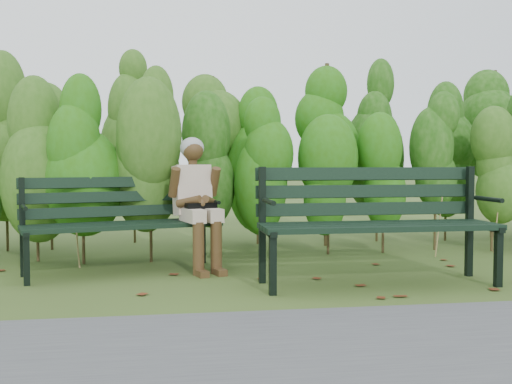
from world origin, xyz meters
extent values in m
plane|color=#3C4D20|center=(0.00, 0.00, 0.00)|extent=(80.00, 80.00, 0.00)
cube|color=#474749|center=(0.00, -2.20, 0.01)|extent=(60.00, 2.50, 0.01)
cylinder|color=#47381E|center=(-2.14, 1.30, 0.40)|extent=(0.03, 0.03, 0.80)
ellipsoid|color=#2D6B0F|center=(-2.14, 1.30, 1.04)|extent=(0.64, 0.64, 1.44)
cylinder|color=#47381E|center=(-1.53, 1.30, 0.40)|extent=(0.03, 0.03, 0.80)
ellipsoid|color=#2D6B0F|center=(-1.53, 1.30, 1.04)|extent=(0.64, 0.64, 1.44)
cylinder|color=#47381E|center=(-0.92, 1.30, 0.40)|extent=(0.03, 0.03, 0.80)
ellipsoid|color=#2D6B0F|center=(-0.92, 1.30, 1.04)|extent=(0.64, 0.64, 1.44)
cylinder|color=#47381E|center=(-0.31, 1.30, 0.40)|extent=(0.03, 0.03, 0.80)
ellipsoid|color=#2D6B0F|center=(-0.31, 1.30, 1.04)|extent=(0.64, 0.64, 1.44)
cylinder|color=#47381E|center=(0.31, 1.30, 0.40)|extent=(0.03, 0.03, 0.80)
ellipsoid|color=#2D6B0F|center=(0.31, 1.30, 1.04)|extent=(0.64, 0.64, 1.44)
cylinder|color=#47381E|center=(0.92, 1.30, 0.40)|extent=(0.03, 0.03, 0.80)
ellipsoid|color=#2D6B0F|center=(0.92, 1.30, 1.04)|extent=(0.64, 0.64, 1.44)
cylinder|color=#47381E|center=(1.53, 1.30, 0.40)|extent=(0.03, 0.03, 0.80)
ellipsoid|color=#2D6B0F|center=(1.53, 1.30, 1.04)|extent=(0.64, 0.64, 1.44)
cylinder|color=#47381E|center=(2.14, 1.30, 0.40)|extent=(0.03, 0.03, 0.80)
ellipsoid|color=#2D6B0F|center=(2.14, 1.30, 1.04)|extent=(0.64, 0.64, 1.44)
cylinder|color=#47381E|center=(2.75, 1.30, 0.40)|extent=(0.03, 0.03, 0.80)
ellipsoid|color=#2D6B0F|center=(2.75, 1.30, 1.04)|extent=(0.64, 0.64, 1.44)
cylinder|color=#47381E|center=(-1.92, 2.30, 0.55)|extent=(0.04, 0.04, 1.10)
ellipsoid|color=#164C0A|center=(-1.92, 2.30, 1.43)|extent=(0.70, 0.70, 1.98)
cylinder|color=#47381E|center=(-1.15, 2.30, 0.55)|extent=(0.04, 0.04, 1.10)
ellipsoid|color=#164C0A|center=(-1.15, 2.30, 1.43)|extent=(0.70, 0.70, 1.98)
cylinder|color=#47381E|center=(-0.38, 2.30, 0.55)|extent=(0.04, 0.04, 1.10)
ellipsoid|color=#164C0A|center=(-0.38, 2.30, 1.43)|extent=(0.70, 0.70, 1.98)
cylinder|color=#47381E|center=(0.38, 2.30, 0.55)|extent=(0.04, 0.04, 1.10)
ellipsoid|color=#164C0A|center=(0.38, 2.30, 1.43)|extent=(0.70, 0.70, 1.98)
cylinder|color=#47381E|center=(1.15, 2.30, 0.55)|extent=(0.04, 0.04, 1.10)
ellipsoid|color=#164C0A|center=(1.15, 2.30, 1.43)|extent=(0.70, 0.70, 1.98)
cylinder|color=#47381E|center=(1.92, 2.30, 0.55)|extent=(0.04, 0.04, 1.10)
ellipsoid|color=#164C0A|center=(1.92, 2.30, 1.43)|extent=(0.70, 0.70, 1.98)
cylinder|color=#47381E|center=(2.69, 2.30, 0.55)|extent=(0.04, 0.04, 1.10)
ellipsoid|color=#164C0A|center=(2.69, 2.30, 1.43)|extent=(0.70, 0.70, 1.98)
cylinder|color=#47381E|center=(3.46, 2.30, 0.55)|extent=(0.04, 0.04, 1.10)
ellipsoid|color=#164C0A|center=(3.46, 2.30, 1.43)|extent=(0.70, 0.70, 1.98)
cube|color=#652D15|center=(-0.66, -0.93, 0.00)|extent=(0.09, 0.07, 0.01)
cube|color=#652D15|center=(-1.05, 0.79, 0.00)|extent=(0.10, 0.11, 0.01)
cube|color=#652D15|center=(1.66, 0.78, 0.00)|extent=(0.10, 0.11, 0.01)
cube|color=#652D15|center=(-0.62, -1.12, 0.00)|extent=(0.10, 0.11, 0.01)
cube|color=#652D15|center=(0.08, 0.74, 0.00)|extent=(0.11, 0.11, 0.01)
cube|color=#652D15|center=(0.89, 0.49, 0.00)|extent=(0.10, 0.11, 0.01)
cube|color=#652D15|center=(0.48, 0.09, 0.00)|extent=(0.11, 0.11, 0.01)
cube|color=#652D15|center=(-1.85, -0.74, 0.00)|extent=(0.09, 0.10, 0.01)
cube|color=#652D15|center=(-0.58, 0.52, 0.00)|extent=(0.11, 0.10, 0.01)
cube|color=#652D15|center=(1.00, -0.50, 0.00)|extent=(0.07, 0.09, 0.01)
cube|color=#652D15|center=(-1.38, 0.03, 0.00)|extent=(0.11, 0.11, 0.01)
cube|color=#652D15|center=(1.73, -0.58, 0.00)|extent=(0.10, 0.08, 0.01)
cube|color=#652D15|center=(1.66, -0.73, 0.00)|extent=(0.11, 0.11, 0.01)
cube|color=#652D15|center=(-2.16, 0.68, 0.00)|extent=(0.11, 0.11, 0.01)
cube|color=#652D15|center=(-0.42, -0.03, 0.00)|extent=(0.09, 0.07, 0.01)
cube|color=#652D15|center=(0.06, 0.53, 0.00)|extent=(0.11, 0.11, 0.01)
cube|color=#652D15|center=(1.44, -1.17, 0.00)|extent=(0.09, 0.11, 0.01)
cube|color=#652D15|center=(-1.88, 0.50, 0.00)|extent=(0.11, 0.11, 0.01)
cube|color=#652D15|center=(-1.60, -1.12, 0.00)|extent=(0.11, 0.11, 0.01)
cube|color=black|center=(-1.12, 0.48, 0.44)|extent=(1.72, 0.59, 0.04)
cube|color=black|center=(-1.15, 0.60, 0.44)|extent=(1.72, 0.59, 0.04)
cube|color=black|center=(-1.19, 0.71, 0.44)|extent=(1.72, 0.59, 0.04)
cube|color=black|center=(-1.22, 0.83, 0.44)|extent=(1.72, 0.59, 0.04)
cube|color=black|center=(-1.25, 0.92, 0.55)|extent=(1.71, 0.54, 0.10)
cube|color=black|center=(-1.25, 0.93, 0.69)|extent=(1.71, 0.54, 0.10)
cube|color=black|center=(-1.26, 0.95, 0.82)|extent=(1.71, 0.54, 0.10)
cube|color=black|center=(-1.93, 0.23, 0.22)|extent=(0.06, 0.06, 0.44)
cube|color=black|center=(-2.04, 0.64, 0.44)|extent=(0.06, 0.06, 0.88)
cube|color=black|center=(-1.98, 0.42, 0.42)|extent=(0.18, 0.48, 0.04)
cylinder|color=black|center=(-1.97, 0.37, 0.64)|extent=(0.14, 0.36, 0.04)
cube|color=black|center=(-0.31, 0.70, 0.22)|extent=(0.06, 0.06, 0.44)
cube|color=black|center=(-0.43, 1.11, 0.44)|extent=(0.06, 0.06, 0.88)
cube|color=black|center=(-0.36, 0.89, 0.42)|extent=(0.18, 0.48, 0.04)
cylinder|color=black|center=(-0.35, 0.84, 0.64)|extent=(0.14, 0.36, 0.04)
cube|color=black|center=(0.94, -0.40, 0.49)|extent=(1.96, 0.14, 0.04)
cube|color=black|center=(0.94, -0.26, 0.49)|extent=(1.96, 0.14, 0.04)
cube|color=black|center=(0.94, -0.13, 0.49)|extent=(1.96, 0.14, 0.04)
cube|color=black|center=(0.94, 0.01, 0.49)|extent=(1.96, 0.14, 0.04)
cube|color=black|center=(0.94, 0.11, 0.61)|extent=(1.96, 0.08, 0.11)
cube|color=black|center=(0.94, 0.13, 0.76)|extent=(1.96, 0.08, 0.11)
cube|color=black|center=(0.94, 0.14, 0.91)|extent=(1.96, 0.08, 0.11)
cube|color=black|center=(0.01, -0.42, 0.24)|extent=(0.05, 0.05, 0.49)
cube|color=black|center=(0.01, 0.05, 0.49)|extent=(0.05, 0.05, 0.98)
cube|color=black|center=(0.01, -0.20, 0.47)|extent=(0.06, 0.54, 0.04)
cylinder|color=black|center=(0.01, -0.26, 0.71)|extent=(0.04, 0.41, 0.04)
cube|color=black|center=(1.88, -0.40, 0.24)|extent=(0.05, 0.05, 0.49)
cube|color=black|center=(1.87, 0.06, 0.49)|extent=(0.05, 0.05, 0.98)
cube|color=black|center=(1.88, -0.19, 0.47)|extent=(0.06, 0.54, 0.04)
cylinder|color=black|center=(1.88, -0.24, 0.71)|extent=(0.04, 0.41, 0.04)
cube|color=beige|center=(-0.55, 0.63, 0.53)|extent=(0.24, 0.42, 0.12)
cube|color=beige|center=(-0.38, 0.68, 0.53)|extent=(0.24, 0.42, 0.12)
cylinder|color=#4C331A|center=(-0.50, 0.47, 0.24)|extent=(0.13, 0.13, 0.48)
cylinder|color=#4C331A|center=(-0.34, 0.52, 0.24)|extent=(0.13, 0.13, 0.48)
cube|color=#4C331A|center=(-0.48, 0.40, 0.03)|extent=(0.13, 0.21, 0.06)
cube|color=#4C331A|center=(-0.32, 0.45, 0.03)|extent=(0.13, 0.21, 0.06)
cube|color=beige|center=(-0.54, 0.90, 0.74)|extent=(0.39, 0.32, 0.49)
cylinder|color=#4C331A|center=(-0.53, 0.88, 1.00)|extent=(0.09, 0.09, 0.09)
sphere|color=#4C331A|center=(-0.53, 0.87, 1.12)|extent=(0.20, 0.20, 0.20)
ellipsoid|color=gray|center=(-0.54, 0.89, 1.15)|extent=(0.23, 0.22, 0.21)
cylinder|color=#4C331A|center=(-0.71, 0.77, 0.83)|extent=(0.14, 0.21, 0.29)
cylinder|color=#4C331A|center=(-0.32, 0.88, 0.83)|extent=(0.14, 0.21, 0.29)
cylinder|color=#4C331A|center=(-0.58, 0.68, 0.65)|extent=(0.25, 0.21, 0.13)
cylinder|color=#4C331A|center=(-0.39, 0.73, 0.65)|extent=(0.17, 0.27, 0.13)
sphere|color=#4C331A|center=(-0.47, 0.65, 0.63)|extent=(0.10, 0.10, 0.10)
cube|color=black|center=(-0.47, 0.66, 0.56)|extent=(0.31, 0.19, 0.15)
camera|label=1|loc=(-0.81, -4.87, 1.03)|focal=42.00mm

